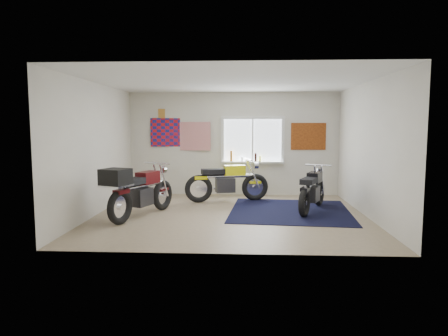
{
  "coord_description": "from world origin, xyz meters",
  "views": [
    {
      "loc": [
        0.28,
        -8.03,
        1.82
      ],
      "look_at": [
        -0.15,
        0.4,
        0.93
      ],
      "focal_mm": 32.0,
      "sensor_mm": 36.0,
      "label": 1
    }
  ],
  "objects_px": {
    "navy_rug": "(290,211)",
    "yellow_triumph": "(227,183)",
    "black_chrome_bike": "(312,191)",
    "maroon_tourer": "(138,191)"
  },
  "relations": [
    {
      "from": "yellow_triumph",
      "to": "maroon_tourer",
      "type": "relative_size",
      "value": 1.0
    },
    {
      "from": "yellow_triumph",
      "to": "maroon_tourer",
      "type": "height_order",
      "value": "maroon_tourer"
    },
    {
      "from": "yellow_triumph",
      "to": "black_chrome_bike",
      "type": "distance_m",
      "value": 2.13
    },
    {
      "from": "maroon_tourer",
      "to": "black_chrome_bike",
      "type": "bearing_deg",
      "value": -54.66
    },
    {
      "from": "navy_rug",
      "to": "black_chrome_bike",
      "type": "xyz_separation_m",
      "value": [
        0.48,
        0.05,
        0.42
      ]
    },
    {
      "from": "navy_rug",
      "to": "yellow_triumph",
      "type": "distance_m",
      "value": 1.81
    },
    {
      "from": "navy_rug",
      "to": "maroon_tourer",
      "type": "height_order",
      "value": "maroon_tourer"
    },
    {
      "from": "navy_rug",
      "to": "black_chrome_bike",
      "type": "relative_size",
      "value": 1.46
    },
    {
      "from": "navy_rug",
      "to": "yellow_triumph",
      "type": "xyz_separation_m",
      "value": [
        -1.4,
        1.05,
        0.45
      ]
    },
    {
      "from": "black_chrome_bike",
      "to": "maroon_tourer",
      "type": "distance_m",
      "value": 3.67
    }
  ]
}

